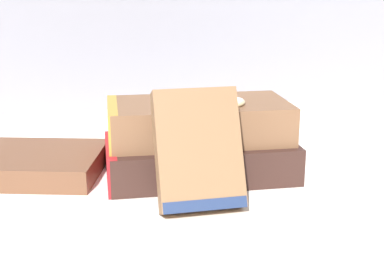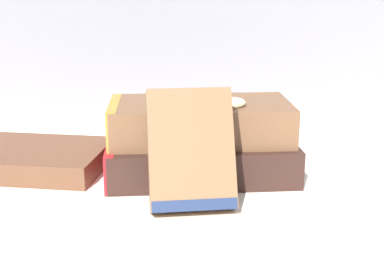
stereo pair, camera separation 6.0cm
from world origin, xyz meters
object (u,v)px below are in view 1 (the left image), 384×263
(pocket_watch, at_px, (225,102))
(book_side_left, at_px, (13,163))
(book_leaning_front, at_px, (198,154))
(reading_glasses, at_px, (136,144))
(book_flat_top, at_px, (193,121))
(book_flat_bottom, at_px, (194,158))

(pocket_watch, bearing_deg, book_side_left, 165.81)
(book_leaning_front, distance_m, reading_glasses, 0.25)
(book_leaning_front, bearing_deg, reading_glasses, 99.54)
(book_flat_top, xyz_separation_m, reading_glasses, (-0.06, 0.14, -0.07))
(book_side_left, xyz_separation_m, pocket_watch, (0.26, -0.07, 0.08))
(book_side_left, relative_size, pocket_watch, 4.78)
(book_side_left, bearing_deg, book_leaning_front, -20.74)
(book_flat_top, distance_m, book_side_left, 0.24)
(book_leaning_front, bearing_deg, book_flat_bottom, 80.23)
(book_flat_top, relative_size, pocket_watch, 4.53)
(book_flat_bottom, height_order, book_leaning_front, book_leaning_front)
(book_flat_top, height_order, reading_glasses, book_flat_top)
(book_flat_bottom, height_order, pocket_watch, pocket_watch)
(book_flat_top, bearing_deg, book_flat_bottom, -89.50)
(book_flat_bottom, xyz_separation_m, book_leaning_front, (-0.02, -0.10, 0.04))
(book_flat_top, distance_m, reading_glasses, 0.16)
(book_leaning_front, height_order, reading_glasses, book_leaning_front)
(book_flat_bottom, bearing_deg, pocket_watch, -13.68)
(book_flat_top, height_order, book_leaning_front, book_leaning_front)
(book_flat_bottom, xyz_separation_m, book_side_left, (-0.23, 0.06, -0.01))
(book_flat_bottom, distance_m, pocket_watch, 0.08)
(book_flat_top, relative_size, reading_glasses, 1.96)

